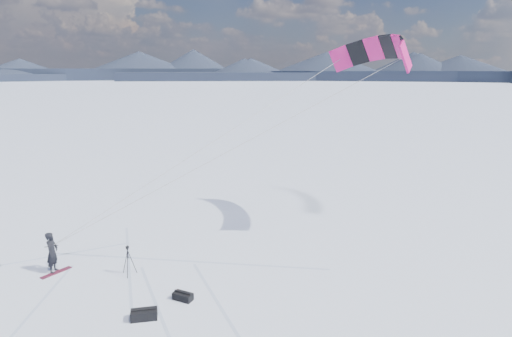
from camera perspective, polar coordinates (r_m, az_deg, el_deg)
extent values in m
plane|color=white|center=(18.48, -21.08, -15.77)|extent=(1800.00, 1800.00, 0.00)
cube|color=black|center=(329.95, 28.97, 10.59)|extent=(142.83, 132.24, 5.81)
cone|color=black|center=(329.91, 29.02, 11.09)|extent=(90.28, 90.28, 8.00)
cube|color=black|center=(333.15, 12.93, 11.89)|extent=(155.14, 103.25, 5.81)
cone|color=black|center=(333.11, 12.95, 12.39)|extent=(84.80, 84.80, 8.00)
cube|color=black|center=(335.32, -3.08, 12.20)|extent=(154.88, 65.89, 5.81)
cone|color=black|center=(335.28, -3.09, 12.70)|extent=(72.46, 72.46, 8.00)
cube|color=black|center=(336.31, -19.00, 11.52)|extent=(154.88, 65.89, 5.81)
cone|color=black|center=(336.27, -19.03, 12.02)|extent=(72.46, 72.46, 8.00)
cube|color=#A5B5D2|center=(19.36, -25.55, -14.80)|extent=(6.45, 7.79, 0.01)
cube|color=#A5B5D2|center=(21.00, -19.35, -11.98)|extent=(11.66, 3.07, 0.01)
cube|color=#A5B5D2|center=(15.82, -16.19, -20.63)|extent=(1.27, 5.91, 0.01)
cube|color=#A5B5D2|center=(17.67, -9.71, -16.39)|extent=(6.52, 4.83, 0.01)
cube|color=#A5B5D2|center=(19.77, -4.74, -12.86)|extent=(8.85, 4.87, 0.01)
cube|color=#A5B5D2|center=(17.78, -30.05, -17.92)|extent=(5.61, 2.36, 0.01)
imported|color=black|center=(21.17, -25.28, -12.34)|extent=(0.55, 0.73, 1.83)
cube|color=maroon|center=(21.02, -25.10, -12.45)|extent=(1.14, 1.12, 0.04)
cylinder|color=black|center=(19.58, -16.17, -11.83)|extent=(0.34, 0.17, 1.13)
cylinder|color=black|center=(19.65, -17.02, -11.81)|extent=(0.31, 0.24, 1.13)
cylinder|color=black|center=(19.39, -16.76, -12.14)|extent=(0.07, 0.37, 1.13)
cylinder|color=black|center=(19.38, -16.73, -10.85)|extent=(0.03, 0.03, 0.33)
cube|color=black|center=(19.29, -16.77, -10.26)|extent=(0.09, 0.09, 0.05)
cube|color=black|center=(19.26, -16.79, -10.03)|extent=(0.15, 0.13, 0.09)
cylinder|color=black|center=(19.34, -16.76, -9.93)|extent=(0.07, 0.09, 0.07)
cube|color=black|center=(16.49, -14.70, -18.32)|extent=(0.93, 0.45, 0.35)
cylinder|color=black|center=(16.39, -14.75, -17.73)|extent=(0.88, 0.10, 0.09)
cube|color=black|center=(17.35, -9.72, -16.47)|extent=(0.84, 0.75, 0.28)
cylinder|color=black|center=(17.27, -9.74, -15.99)|extent=(0.64, 0.50, 0.09)
cube|color=#D0166E|center=(21.18, 19.30, 13.93)|extent=(1.21, 0.92, 1.53)
cube|color=black|center=(22.15, 19.30, 14.65)|extent=(0.98, 1.06, 1.44)
cube|color=#D0166E|center=(23.14, 18.55, 15.09)|extent=(0.74, 1.11, 1.32)
cube|color=black|center=(24.05, 17.21, 15.25)|extent=(0.84, 1.11, 1.20)
cube|color=#D0166E|center=(24.82, 15.43, 15.12)|extent=(1.07, 1.05, 1.32)
cube|color=black|center=(25.38, 13.40, 14.74)|extent=(1.26, 0.91, 1.44)
cube|color=#D0166E|center=(25.70, 11.26, 14.14)|extent=(1.41, 0.70, 1.53)
cylinder|color=gray|center=(18.96, -3.08, 2.63)|extent=(15.90, 0.09, 8.03)
cylinder|color=gray|center=(21.57, -5.28, 3.88)|extent=(14.92, 5.53, 8.03)
cylinder|color=black|center=(20.71, -25.61, -9.33)|extent=(0.55, 0.13, 0.03)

